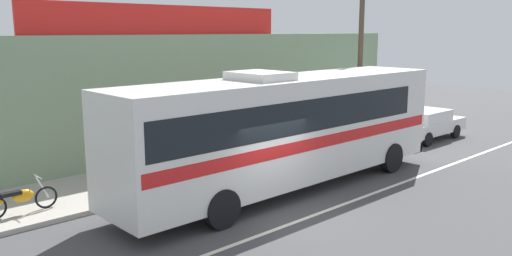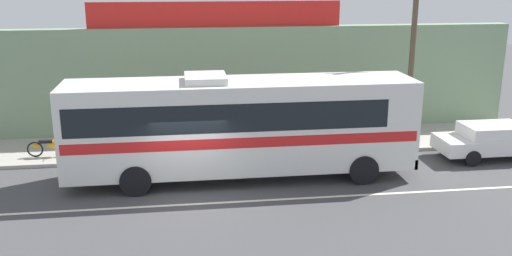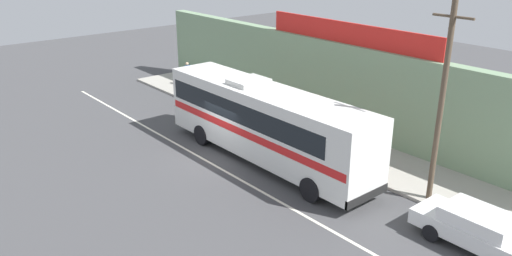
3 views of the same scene
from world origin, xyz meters
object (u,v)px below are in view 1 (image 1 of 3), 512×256
object	(u,v)px
parked_car	(425,124)
utility_pole	(361,48)
pedestrian_by_curb	(247,133)
motorcycle_green	(20,199)
pedestrian_far_right	(154,151)
intercity_bus	(286,125)

from	to	relation	value
parked_car	utility_pole	size ratio (longest dim) A/B	0.57
utility_pole	pedestrian_by_curb	bearing A→B (deg)	173.68
motorcycle_green	pedestrian_far_right	distance (m)	4.35
parked_car	pedestrian_far_right	xyz separation A→B (m)	(-12.97, 2.34, 0.38)
intercity_bus	pedestrian_far_right	world-z (taller)	intercity_bus
parked_car	intercity_bus	bearing A→B (deg)	-175.06
intercity_bus	pedestrian_far_right	xyz separation A→B (m)	(-2.76, 3.22, -0.94)
motorcycle_green	pedestrian_far_right	bearing A→B (deg)	2.83
parked_car	motorcycle_green	bearing A→B (deg)	172.97
utility_pole	motorcycle_green	distance (m)	14.81
intercity_bus	pedestrian_by_curb	size ratio (longest dim) A/B	6.93
pedestrian_by_curb	motorcycle_green	bearing A→B (deg)	-178.72
utility_pole	pedestrian_far_right	bearing A→B (deg)	176.05
utility_pole	pedestrian_by_curb	xyz separation A→B (m)	(-6.02, 0.67, -3.03)
intercity_bus	utility_pole	distance (m)	7.99
motorcycle_green	pedestrian_by_curb	size ratio (longest dim) A/B	1.11
intercity_bus	motorcycle_green	world-z (taller)	intercity_bus
parked_car	pedestrian_far_right	distance (m)	13.18
intercity_bus	utility_pole	xyz separation A→B (m)	(7.27, 2.53, 2.13)
utility_pole	pedestrian_far_right	distance (m)	10.52
utility_pole	pedestrian_far_right	xyz separation A→B (m)	(-10.03, 0.69, -3.08)
intercity_bus	pedestrian_far_right	size ratio (longest dim) A/B	7.21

